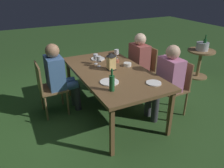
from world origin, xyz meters
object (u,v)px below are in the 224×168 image
(dining_table, at_px, (112,74))
(chair_side_left_b, at_px, (144,68))
(plate_b, at_px, (109,82))
(wine_glass_c, at_px, (117,52))
(wine_glass_a, at_px, (96,57))
(green_bottle_on_table, at_px, (112,83))
(plate_c, at_px, (154,83))
(person_in_pink, at_px, (166,79))
(plate_a, at_px, (98,59))
(person_in_blue, at_px, (59,75))
(lantern_centerpiece, at_px, (111,61))
(side_table, at_px, (200,59))
(bowl_olives, at_px, (127,64))
(person_in_rust, at_px, (136,62))
(chair_side_right_b, at_px, (48,86))
(bowl_bread, at_px, (115,61))
(chair_side_left_a, at_px, (175,85))
(wine_glass_b, at_px, (99,59))
(ice_bucket, at_px, (203,46))

(dining_table, bearing_deg, chair_side_left_b, -64.71)
(plate_b, bearing_deg, wine_glass_c, -33.47)
(wine_glass_a, bearing_deg, green_bottle_on_table, 168.62)
(wine_glass_a, bearing_deg, wine_glass_c, -80.06)
(plate_c, bearing_deg, person_in_pink, -61.72)
(wine_glass_a, distance_m, plate_a, 0.26)
(person_in_blue, height_order, lantern_centerpiece, person_in_blue)
(side_table, bearing_deg, chair_side_left_b, 90.75)
(plate_c, xyz_separation_m, bowl_olives, (0.73, -0.02, 0.02))
(person_in_rust, xyz_separation_m, chair_side_right_b, (0.00, 1.62, -0.15))
(wine_glass_a, bearing_deg, chair_side_right_b, 87.42)
(person_in_blue, xyz_separation_m, plate_c, (-1.08, -1.01, 0.11))
(bowl_olives, distance_m, bowl_bread, 0.27)
(green_bottle_on_table, bearing_deg, plate_c, -96.47)
(chair_side_left_b, height_order, lantern_centerpiece, lantern_centerpiece)
(chair_side_left_a, distance_m, wine_glass_b, 1.27)
(plate_c, bearing_deg, ice_bucket, -62.42)
(dining_table, relative_size, wine_glass_a, 11.25)
(lantern_centerpiece, bearing_deg, person_in_rust, -61.73)
(plate_b, distance_m, plate_c, 0.59)
(wine_glass_b, bearing_deg, wine_glass_a, 0.93)
(bowl_olives, xyz_separation_m, bowl_bread, (0.26, 0.08, -0.01))
(person_in_blue, bearing_deg, green_bottle_on_table, -157.72)
(person_in_blue, bearing_deg, person_in_rust, -90.00)
(wine_glass_b, bearing_deg, chair_side_right_b, 78.68)
(person_in_rust, xyz_separation_m, plate_a, (0.17, 0.69, 0.11))
(side_table, bearing_deg, wine_glass_b, 94.16)
(plate_c, bearing_deg, chair_side_left_a, -69.93)
(person_in_blue, xyz_separation_m, wine_glass_b, (-0.16, -0.61, 0.22))
(lantern_centerpiece, xyz_separation_m, ice_bucket, (0.39, -2.38, -0.17))
(chair_side_left_b, distance_m, plate_b, 1.39)
(chair_side_left_a, distance_m, ice_bucket, 1.74)
(person_in_pink, bearing_deg, person_in_blue, 58.92)
(chair_side_left_b, xyz_separation_m, bowl_olives, (-0.35, 0.59, 0.28))
(lantern_centerpiece, distance_m, wine_glass_b, 0.24)
(dining_table, distance_m, bowl_olives, 0.33)
(wine_glass_c, relative_size, side_table, 0.27)
(chair_side_left_b, bearing_deg, side_table, -89.25)
(plate_b, bearing_deg, green_bottle_on_table, 161.44)
(chair_side_left_b, height_order, plate_b, chair_side_left_b)
(bowl_bread, bearing_deg, wine_glass_a, 80.39)
(dining_table, height_order, bowl_olives, bowl_olives)
(dining_table, distance_m, chair_side_right_b, 1.02)
(person_in_rust, distance_m, bowl_bread, 0.50)
(chair_side_left_b, relative_size, person_in_rust, 0.76)
(chair_side_left_b, bearing_deg, wine_glass_a, 92.07)
(dining_table, distance_m, ice_bucket, 2.43)
(green_bottle_on_table, relative_size, bowl_olives, 2.30)
(green_bottle_on_table, height_order, plate_b, green_bottle_on_table)
(lantern_centerpiece, xyz_separation_m, wine_glass_a, (0.34, 0.11, -0.03))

